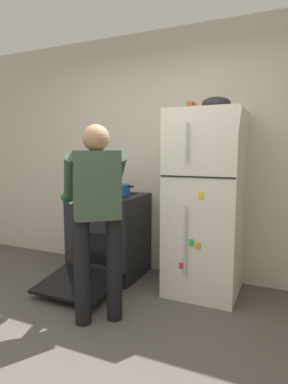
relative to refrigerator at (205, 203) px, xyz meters
The scene contains 9 objects.
ground 1.87m from the refrigerator, 108.09° to the right, with size 8.00×8.00×0.00m, color #4C4742.
kitchen_wall_back 0.79m from the refrigerator, 143.43° to the left, with size 6.00×0.10×2.70m, color beige.
refrigerator is the anchor object (origin of this frame).
stove_range 1.17m from the refrigerator, behind, with size 0.76×1.22×0.92m.
person_cook 1.13m from the refrigerator, 126.23° to the right, with size 0.69×0.74×1.60m.
red_pot 0.93m from the refrigerator, behind, with size 0.33×0.23×0.12m.
coffee_mug 0.95m from the refrigerator, 164.16° to the left, with size 0.11×0.08×0.10m.
pepper_mill 1.41m from the refrigerator, behind, with size 0.05×0.05×0.19m, color brown.
mixing_bowl 0.95m from the refrigerator, ahead, with size 0.26×0.26×0.12m, color black.
Camera 1 is at (1.25, -1.50, 1.40)m, focal length 30.09 mm.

